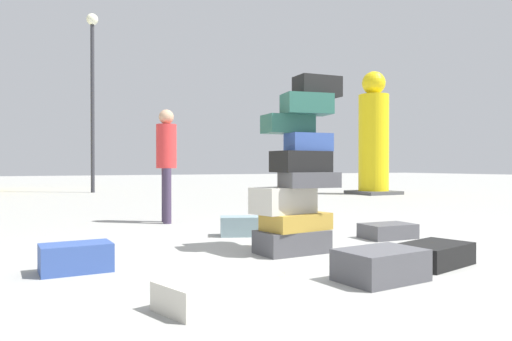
{
  "coord_description": "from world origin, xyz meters",
  "views": [
    {
      "loc": [
        -2.69,
        -3.55,
        0.85
      ],
      "look_at": [
        -0.27,
        1.16,
        0.8
      ],
      "focal_mm": 33.44,
      "sensor_mm": 36.0,
      "label": 1
    }
  ],
  "objects": [
    {
      "name": "ground_plane",
      "position": [
        0.0,
        0.0,
        0.0
      ],
      "size": [
        80.0,
        80.0,
        0.0
      ],
      "primitive_type": "plane",
      "color": "#9E9E99"
    },
    {
      "name": "suitcase_tower",
      "position": [
        -0.2,
        0.41,
        0.74
      ],
      "size": [
        1.0,
        0.58,
        1.76
      ],
      "color": "#4C4C51",
      "rests_on": "ground"
    },
    {
      "name": "suitcase_charcoal_right_side",
      "position": [
        -0.27,
        -0.86,
        0.12
      ],
      "size": [
        0.65,
        0.48,
        0.23
      ],
      "primitive_type": "cube",
      "rotation": [
        0.0,
        0.0,
        0.08
      ],
      "color": "#4C4C51",
      "rests_on": "ground"
    },
    {
      "name": "suitcase_cream_left_side",
      "position": [
        -1.55,
        -0.85,
        0.08
      ],
      "size": [
        0.84,
        0.57,
        0.17
      ],
      "primitive_type": "cube",
      "rotation": [
        0.0,
        0.0,
        0.28
      ],
      "color": "beige",
      "rests_on": "ground"
    },
    {
      "name": "suitcase_black_behind_tower",
      "position": [
        0.5,
        -0.65,
        0.09
      ],
      "size": [
        0.74,
        0.56,
        0.19
      ],
      "primitive_type": "cube",
      "rotation": [
        0.0,
        0.0,
        0.23
      ],
      "color": "black",
      "rests_on": "ground"
    },
    {
      "name": "suitcase_charcoal_foreground_near",
      "position": [
        1.22,
        0.69,
        0.08
      ],
      "size": [
        0.62,
        0.43,
        0.17
      ],
      "primitive_type": "cube",
      "rotation": [
        0.0,
        0.0,
        -0.05
      ],
      "color": "#4C4C51",
      "rests_on": "ground"
    },
    {
      "name": "suitcase_navy_foreground_far",
      "position": [
        -2.24,
        0.48,
        0.11
      ],
      "size": [
        0.55,
        0.33,
        0.23
      ],
      "primitive_type": "cube",
      "rotation": [
        0.0,
        0.0,
        0.03
      ],
      "color": "#334F99",
      "rests_on": "ground"
    },
    {
      "name": "suitcase_slate_upright_blue",
      "position": [
        -0.18,
        1.63,
        0.12
      ],
      "size": [
        0.65,
        0.49,
        0.23
      ],
      "primitive_type": "cube",
      "rotation": [
        0.0,
        0.0,
        -0.39
      ],
      "color": "gray",
      "rests_on": "ground"
    },
    {
      "name": "person_bearded_onlooker",
      "position": [
        -0.65,
        3.35,
        1.0
      ],
      "size": [
        0.3,
        0.34,
        1.68
      ],
      "rotation": [
        0.0,
        0.0,
        -1.75
      ],
      "color": "#3F334C",
      "rests_on": "ground"
    },
    {
      "name": "yellow_dummy_statue",
      "position": [
        6.93,
        7.49,
        1.62
      ],
      "size": [
        1.25,
        1.25,
        3.66
      ],
      "color": "yellow",
      "rests_on": "ground"
    },
    {
      "name": "lamp_post",
      "position": [
        -0.41,
        12.19,
        3.73
      ],
      "size": [
        0.36,
        0.36,
        5.65
      ],
      "color": "#333338",
      "rests_on": "ground"
    }
  ]
}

